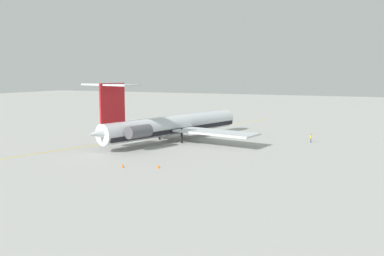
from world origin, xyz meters
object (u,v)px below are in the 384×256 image
Objects in this scene: main_jetliner at (170,125)px; safety_cone_nose at (159,166)px; safety_cone_wingtip at (123,166)px; ground_crew_near_tail at (191,122)px; ground_crew_near_nose at (311,137)px.

main_jetliner reaches higher than safety_cone_nose.
safety_cone_wingtip is at bearing -153.26° from main_jetliner.
safety_cone_wingtip is (48.95, 11.38, -0.78)m from ground_crew_near_tail.
ground_crew_near_nose reaches higher than safety_cone_wingtip.
safety_cone_wingtip is at bearing -70.31° from safety_cone_nose.
ground_crew_near_tail is (-24.89, -6.87, -2.26)m from main_jetliner.
main_jetliner is 24.41m from safety_cone_nose.
safety_cone_nose is (22.24, 9.58, -3.04)m from main_jetliner.
ground_crew_near_tail reaches higher than safety_cone_wingtip.
safety_cone_wingtip is at bearing -121.09° from ground_crew_near_nose.
ground_crew_near_nose is 3.27× the size of safety_cone_nose.
main_jetliner is 74.51× the size of safety_cone_nose.
ground_crew_near_nose is 36.75m from safety_cone_nose.
safety_cone_nose is (47.14, 16.45, -0.78)m from ground_crew_near_tail.
ground_crew_near_tail is at bearing 31.56° from main_jetliner.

